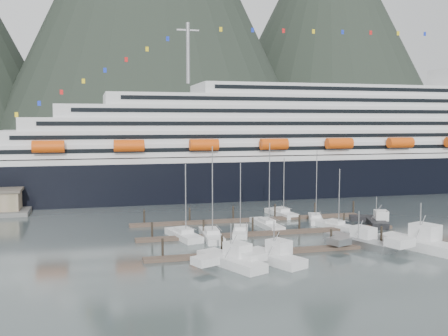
{
  "coord_description": "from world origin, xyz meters",
  "views": [
    {
      "loc": [
        -36.22,
        -84.18,
        20.05
      ],
      "look_at": [
        -8.66,
        22.0,
        10.37
      ],
      "focal_mm": 42.0,
      "sensor_mm": 36.0,
      "label": 1
    }
  ],
  "objects": [
    {
      "name": "trawler_c",
      "position": [
        5.77,
        -8.84,
        0.83
      ],
      "size": [
        9.89,
        12.56,
        6.21
      ],
      "rotation": [
        0.0,
        0.0,
        1.94
      ],
      "color": "gray",
      "rests_on": "ground"
    },
    {
      "name": "trawler_b",
      "position": [
        -11.03,
        -15.05,
        0.86
      ],
      "size": [
        9.03,
        10.63,
        6.58
      ],
      "rotation": [
        0.0,
        0.0,
        2.0
      ],
      "color": "silver",
      "rests_on": "ground"
    },
    {
      "name": "sailboat_f",
      "position": [
        3.5,
        19.99,
        0.43
      ],
      "size": [
        4.38,
        10.26,
        13.03
      ],
      "rotation": [
        0.0,
        0.0,
        1.73
      ],
      "color": "silver",
      "rests_on": "ground"
    },
    {
      "name": "sailboat_h",
      "position": [
        8.53,
        4.83,
        0.41
      ],
      "size": [
        5.81,
        9.53,
        11.83
      ],
      "rotation": [
        0.0,
        0.0,
        1.94
      ],
      "color": "silver",
      "rests_on": "ground"
    },
    {
      "name": "sailboat_a",
      "position": [
        -20.62,
        3.83,
        0.44
      ],
      "size": [
        5.26,
        10.75,
        13.51
      ],
      "rotation": [
        0.0,
        0.0,
        1.8
      ],
      "color": "silver",
      "rests_on": "ground"
    },
    {
      "name": "dock_near",
      "position": [
        -4.93,
        -9.95,
        0.31
      ],
      "size": [
        48.18,
        2.28,
        3.2
      ],
      "color": "#4A392F",
      "rests_on": "ground"
    },
    {
      "name": "trawler_e",
      "position": [
        17.59,
        5.71,
        0.81
      ],
      "size": [
        8.11,
        9.91,
        6.07
      ],
      "rotation": [
        0.0,
        0.0,
        1.23
      ],
      "color": "black",
      "rests_on": "ground"
    },
    {
      "name": "trawler_a",
      "position": [
        -17.39,
        -15.06,
        0.85
      ],
      "size": [
        9.97,
        12.15,
        6.48
      ],
      "rotation": [
        0.0,
        0.0,
        1.99
      ],
      "color": "silver",
      "rests_on": "ground"
    },
    {
      "name": "mountains",
      "position": [
        52.48,
        588.54,
        163.4
      ],
      "size": [
        870.0,
        440.0,
        420.0
      ],
      "color": "black",
      "rests_on": "ground"
    },
    {
      "name": "ground",
      "position": [
        0.0,
        0.0,
        0.0
      ],
      "size": [
        1600.0,
        1600.0,
        0.0
      ],
      "primitive_type": "plane",
      "color": "#424D4E",
      "rests_on": "ground"
    },
    {
      "name": "sailboat_b",
      "position": [
        -15.99,
        2.4,
        0.45
      ],
      "size": [
        3.64,
        11.35,
        16.48
      ],
      "rotation": [
        0.0,
        0.0,
        1.51
      ],
      "color": "silver",
      "rests_on": "ground"
    },
    {
      "name": "dock_mid",
      "position": [
        -4.93,
        3.05,
        0.31
      ],
      "size": [
        48.18,
        2.28,
        3.2
      ],
      "color": "#4A392F",
      "rests_on": "ground"
    },
    {
      "name": "cruise_ship",
      "position": [
        30.03,
        54.94,
        12.04
      ],
      "size": [
        210.0,
        30.4,
        50.3
      ],
      "color": "black",
      "rests_on": "ground"
    },
    {
      "name": "trawler_d",
      "position": [
        14.03,
        -13.31,
        1.0
      ],
      "size": [
        11.47,
        14.13,
        8.13
      ],
      "rotation": [
        0.0,
        0.0,
        1.94
      ],
      "color": "silver",
      "rests_on": "ground"
    },
    {
      "name": "dock_far",
      "position": [
        -4.93,
        16.05,
        0.31
      ],
      "size": [
        48.18,
        2.28,
        3.2
      ],
      "color": "#4A392F",
      "rests_on": "ground"
    },
    {
      "name": "sailboat_d",
      "position": [
        -3.5,
        9.31,
        0.44
      ],
      "size": [
        3.41,
        11.58,
        16.6
      ],
      "rotation": [
        0.0,
        0.0,
        1.63
      ],
      "color": "silver",
      "rests_on": "ground"
    },
    {
      "name": "sailboat_c",
      "position": [
        -10.13,
        4.58,
        0.42
      ],
      "size": [
        5.34,
        9.71,
        13.3
      ],
      "rotation": [
        0.0,
        0.0,
        1.26
      ],
      "color": "silver",
      "rests_on": "ground"
    },
    {
      "name": "sailboat_g",
      "position": [
        8.06,
        12.49,
        0.42
      ],
      "size": [
        5.81,
        10.28,
        14.87
      ],
      "rotation": [
        0.0,
        0.0,
        1.22
      ],
      "color": "silver",
      "rests_on": "ground"
    }
  ]
}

